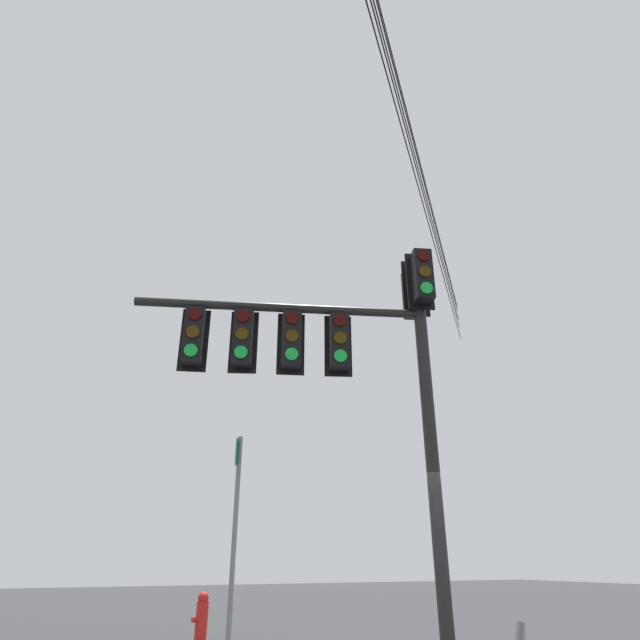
# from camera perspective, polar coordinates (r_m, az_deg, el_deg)

# --- Properties ---
(signal_mast_assembly) EXTENTS (4.65, 2.05, 6.12)m
(signal_mast_assembly) POSITION_cam_1_polar(r_m,az_deg,el_deg) (8.46, 2.30, -3.08)
(signal_mast_assembly) COLOR black
(signal_mast_assembly) RESTS_ON ground
(route_sign_primary) EXTENTS (0.13, 0.31, 3.00)m
(route_sign_primary) POSITION_cam_1_polar(r_m,az_deg,el_deg) (7.98, -9.13, -20.90)
(route_sign_primary) COLOR slate
(route_sign_primary) RESTS_ON ground
(fire_hydrant) EXTENTS (0.31, 0.22, 0.81)m
(fire_hydrant) POSITION_cam_1_polar(r_m,az_deg,el_deg) (11.36, -12.53, -28.53)
(fire_hydrant) COLOR red
(fire_hydrant) RESTS_ON ground
(overhead_wire_span) EXTENTS (14.01, 14.36, 1.50)m
(overhead_wire_span) POSITION_cam_1_polar(r_m,az_deg,el_deg) (12.28, 9.66, 18.38)
(overhead_wire_span) COLOR black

